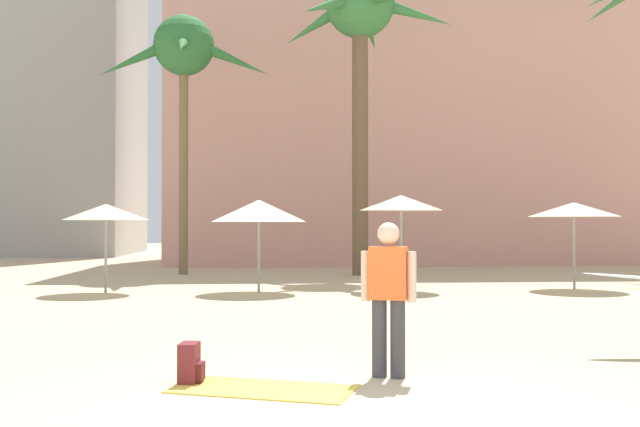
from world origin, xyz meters
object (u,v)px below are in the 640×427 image
at_px(cafe_umbrella_1, 574,210).
at_px(cafe_umbrella_4, 106,212).
at_px(person_far_right, 388,292).
at_px(cafe_umbrella_0, 259,211).
at_px(backpack, 190,364).
at_px(cafe_umbrella_3, 401,203).
at_px(palm_tree_far_left, 360,24).
at_px(beach_towel, 263,389).
at_px(palm_tree_left, 184,55).

bearing_deg(cafe_umbrella_1, cafe_umbrella_4, -179.48).
bearing_deg(person_far_right, cafe_umbrella_0, 26.72).
relative_size(cafe_umbrella_1, backpack, 5.47).
xyz_separation_m(cafe_umbrella_1, cafe_umbrella_4, (-11.63, -0.11, -0.08)).
xyz_separation_m(cafe_umbrella_3, person_far_right, (-2.10, -10.40, -1.27)).
bearing_deg(cafe_umbrella_3, backpack, -111.68).
bearing_deg(palm_tree_far_left, beach_towel, -100.88).
bearing_deg(backpack, cafe_umbrella_1, 58.01).
bearing_deg(backpack, cafe_umbrella_3, 75.62).
distance_m(cafe_umbrella_4, backpack, 11.00).
bearing_deg(cafe_umbrella_4, cafe_umbrella_3, 0.81).
height_order(cafe_umbrella_1, backpack, cafe_umbrella_1).
distance_m(beach_towel, person_far_right, 1.70).
distance_m(cafe_umbrella_3, backpack, 11.52).
distance_m(palm_tree_far_left, cafe_umbrella_3, 8.24).
xyz_separation_m(cafe_umbrella_0, cafe_umbrella_4, (-3.66, 0.12, -0.03)).
distance_m(palm_tree_far_left, cafe_umbrella_4, 10.95).
height_order(beach_towel, person_far_right, person_far_right).
xyz_separation_m(palm_tree_far_left, person_far_right, (-1.83, -16.05, -7.26)).
height_order(cafe_umbrella_0, cafe_umbrella_1, cafe_umbrella_0).
height_order(cafe_umbrella_0, cafe_umbrella_3, cafe_umbrella_3).
distance_m(palm_tree_far_left, person_far_right, 17.71).
bearing_deg(cafe_umbrella_0, cafe_umbrella_1, 1.66).
bearing_deg(cafe_umbrella_4, palm_tree_left, 80.07).
xyz_separation_m(palm_tree_far_left, cafe_umbrella_0, (-3.26, -5.88, -6.20)).
xyz_separation_m(palm_tree_left, cafe_umbrella_3, (6.04, -6.47, -5.06)).
xyz_separation_m(palm_tree_left, person_far_right, (3.94, -16.87, -6.33)).
bearing_deg(cafe_umbrella_1, palm_tree_left, 148.31).
bearing_deg(backpack, cafe_umbrella_0, 93.63).
distance_m(cafe_umbrella_4, beach_towel, 11.59).
relative_size(palm_tree_left, cafe_umbrella_4, 4.01).
height_order(palm_tree_left, backpack, palm_tree_left).
relative_size(palm_tree_left, beach_towel, 4.80).
xyz_separation_m(cafe_umbrella_1, beach_towel, (-7.89, -10.90, -2.01)).
bearing_deg(person_far_right, cafe_umbrella_4, 45.02).
height_order(backpack, person_far_right, person_far_right).
distance_m(cafe_umbrella_1, backpack, 13.75).
bearing_deg(person_far_right, cafe_umbrella_3, 7.30).
distance_m(cafe_umbrella_3, person_far_right, 10.68).
relative_size(backpack, person_far_right, 0.25).
height_order(cafe_umbrella_3, backpack, cafe_umbrella_3).
bearing_deg(cafe_umbrella_1, person_far_right, -122.15).
distance_m(cafe_umbrella_0, person_far_right, 10.33).
distance_m(palm_tree_left, backpack, 18.51).
relative_size(cafe_umbrella_1, beach_towel, 1.28).
bearing_deg(beach_towel, cafe_umbrella_3, 72.45).
relative_size(palm_tree_far_left, cafe_umbrella_0, 4.33).
relative_size(palm_tree_far_left, person_far_right, 6.01).
bearing_deg(beach_towel, cafe_umbrella_4, 109.14).
height_order(palm_tree_left, person_far_right, palm_tree_left).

